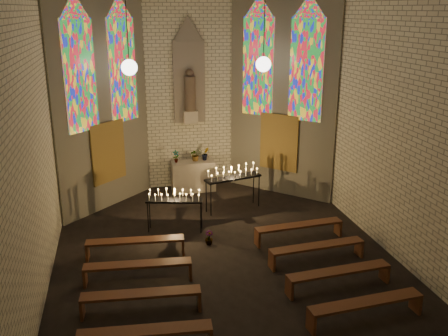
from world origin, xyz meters
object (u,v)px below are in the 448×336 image
(altar, at_px, (193,176))
(votive_stand_right, at_px, (233,175))
(aisle_flower_pot, at_px, (209,238))
(votive_stand_left, at_px, (174,198))

(altar, distance_m, votive_stand_right, 2.14)
(altar, xyz_separation_m, aisle_flower_pot, (-0.23, -4.01, -0.32))
(altar, relative_size, votive_stand_right, 0.80)
(altar, height_order, votive_stand_left, votive_stand_left)
(votive_stand_right, bearing_deg, votive_stand_left, -163.70)
(altar, distance_m, votive_stand_left, 3.17)
(aisle_flower_pot, height_order, votive_stand_left, votive_stand_left)
(aisle_flower_pot, distance_m, votive_stand_left, 1.48)
(altar, relative_size, aisle_flower_pot, 3.87)
(aisle_flower_pot, distance_m, votive_stand_right, 2.60)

